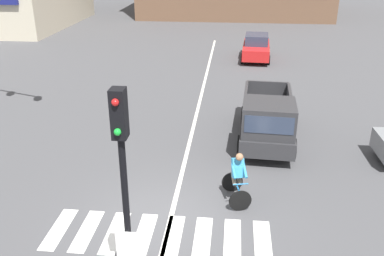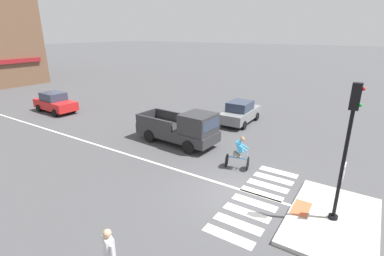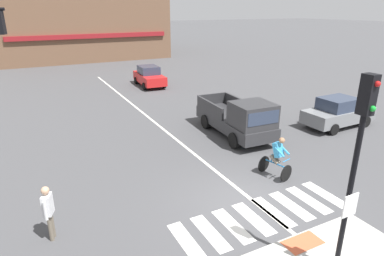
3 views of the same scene
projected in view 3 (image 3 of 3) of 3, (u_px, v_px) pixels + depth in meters
ground_plane at (248, 203)px, 11.17m from camera, size 300.00×300.00×0.00m
tactile_pad_front at (303, 242)px, 9.05m from camera, size 1.10×0.60×0.01m
signal_pole at (355, 162)px, 7.14m from camera, size 0.44×0.38×4.82m
crosswalk_stripe_a at (186, 241)px, 9.33m from camera, size 0.44×1.80×0.01m
crosswalk_stripe_b at (210, 233)px, 9.67m from camera, size 0.44×1.80×0.01m
crosswalk_stripe_c at (232, 225)px, 10.00m from camera, size 0.44×1.80×0.01m
crosswalk_stripe_d at (253, 218)px, 10.34m from camera, size 0.44×1.80×0.01m
crosswalk_stripe_e at (273, 212)px, 10.67m from camera, size 0.44×1.80×0.01m
crosswalk_stripe_f at (291, 205)px, 11.00m from camera, size 0.44×1.80×0.01m
crosswalk_stripe_g at (308, 200)px, 11.34m from camera, size 0.44×1.80×0.01m
crosswalk_stripe_h at (325, 194)px, 11.67m from camera, size 0.44×1.80×0.01m
lane_centre_line at (150, 119)px, 19.62m from camera, size 0.14×28.00×0.01m
building_corner_right at (76, 3)px, 43.75m from camera, size 20.45×17.13×13.41m
car_red_eastbound_distant at (149, 76)px, 27.55m from camera, size 2.01×4.18×1.64m
car_grey_cross_right at (338, 112)px, 18.07m from camera, size 4.14×1.92×1.64m
pickup_truck_charcoal_eastbound_mid at (239, 119)px, 16.46m from camera, size 2.27×5.20×2.08m
cyclist at (277, 156)px, 12.58m from camera, size 0.89×1.21×1.68m
pedestrian_at_curb_left at (48, 209)px, 9.11m from camera, size 0.33×0.52×1.67m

